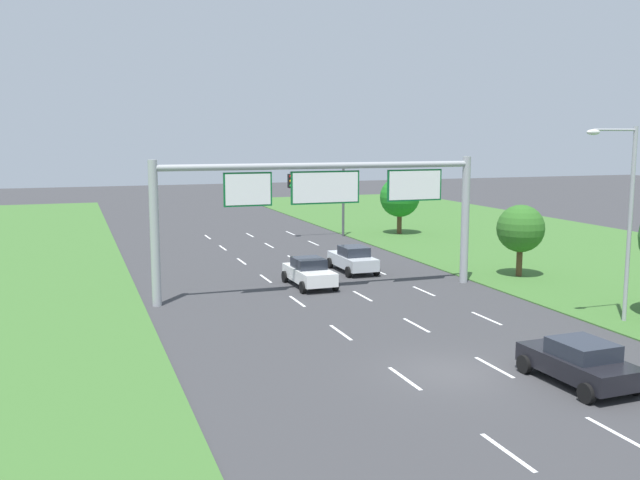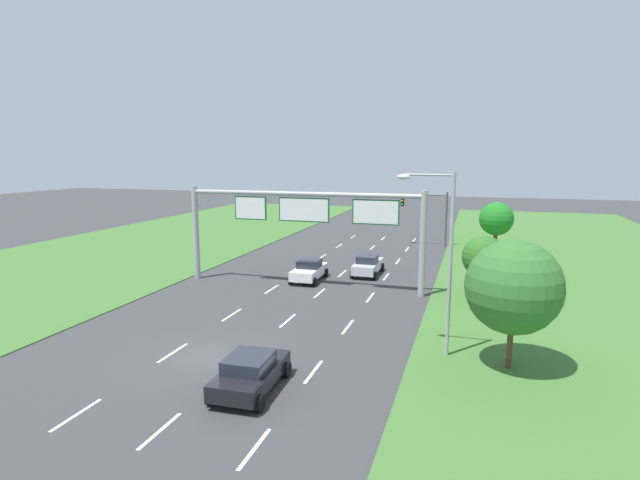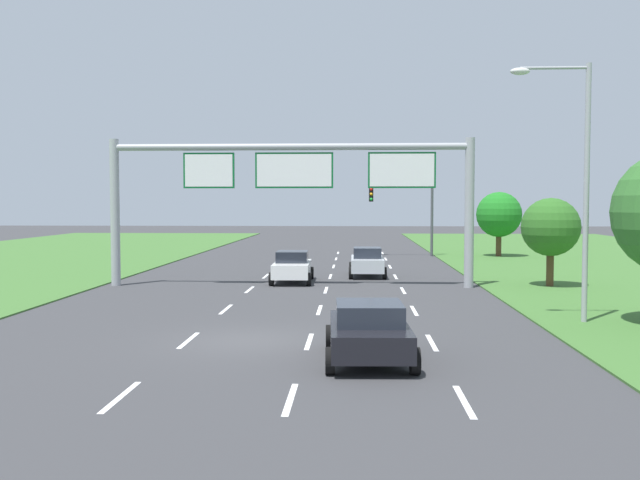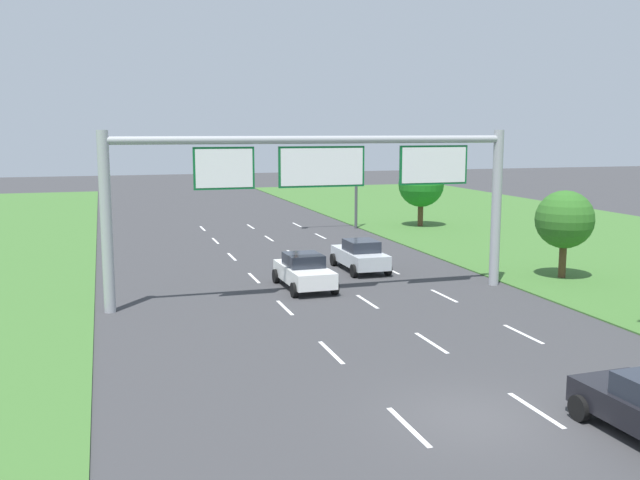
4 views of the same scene
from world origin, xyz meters
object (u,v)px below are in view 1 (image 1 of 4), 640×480
car_lead_silver (309,272)px  roadside_tree_mid (521,229)px  traffic_light_mast (321,189)px  car_mid_lane (579,362)px  street_lamp (624,207)px  car_near_red (353,259)px  sign_gantry (327,198)px  roadside_tree_far (400,197)px

car_lead_silver → roadside_tree_mid: (12.30, -1.56, 2.04)m
traffic_light_mast → car_mid_lane: bearing=-95.6°
traffic_light_mast → street_lamp: bearing=-83.4°
car_near_red → sign_gantry: bearing=-125.1°
car_lead_silver → car_mid_lane: car_lead_silver is taller
car_near_red → roadside_tree_far: roadside_tree_far is taller
car_near_red → car_lead_silver: 4.90m
car_mid_lane → sign_gantry: sign_gantry is taller
sign_gantry → roadside_tree_far: (13.32, 19.02, -1.86)m
car_mid_lane → roadside_tree_mid: 18.37m
sign_gantry → street_lamp: bearing=-44.7°
car_near_red → sign_gantry: 7.34m
car_mid_lane → sign_gantry: size_ratio=0.24×
car_near_red → car_lead_silver: (-3.80, -3.09, -0.00)m
car_mid_lane → roadside_tree_mid: bearing=59.0°
car_mid_lane → car_near_red: bearing=87.0°
sign_gantry → traffic_light_mast: 20.59m
traffic_light_mast → street_lamp: (3.39, -29.34, 1.21)m
roadside_tree_mid → roadside_tree_far: size_ratio=0.88×
street_lamp → roadside_tree_far: (3.36, 28.87, -1.98)m
sign_gantry → traffic_light_mast: sign_gantry is taller
car_lead_silver → car_mid_lane: size_ratio=1.00×
sign_gantry → roadside_tree_far: bearing=55.0°
street_lamp → roadside_tree_mid: 10.57m
sign_gantry → roadside_tree_mid: bearing=1.4°
street_lamp → roadside_tree_mid: (2.01, 10.13, -2.26)m
car_near_red → sign_gantry: sign_gantry is taller
car_lead_silver → street_lamp: street_lamp is taller
car_lead_silver → car_near_red: bearing=38.0°
car_near_red → street_lamp: street_lamp is taller
roadside_tree_mid → roadside_tree_far: bearing=85.9°
roadside_tree_mid → roadside_tree_far: roadside_tree_far is taller
car_lead_silver → roadside_tree_far: bearing=50.4°
street_lamp → traffic_light_mast: bearing=96.6°
car_mid_lane → traffic_light_mast: bearing=82.3°
sign_gantry → traffic_light_mast: size_ratio=3.08×
street_lamp → roadside_tree_mid: street_lamp is taller
car_lead_silver → roadside_tree_far: 22.06m
roadside_tree_mid → car_lead_silver: bearing=172.8°
street_lamp → car_near_red: bearing=113.7°
car_near_red → roadside_tree_far: size_ratio=0.89×
car_mid_lane → street_lamp: street_lamp is taller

